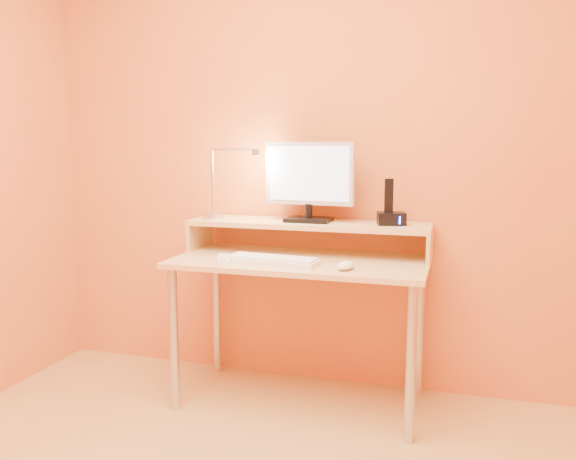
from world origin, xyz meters
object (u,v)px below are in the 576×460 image
(lamp_base, at_px, (213,216))
(remote_control, at_px, (223,260))
(keyboard, at_px, (272,261))
(mouse, at_px, (345,265))
(phone_dock, at_px, (391,219))
(monitor_panel, at_px, (309,173))

(lamp_base, relative_size, remote_control, 0.50)
(keyboard, height_order, mouse, mouse)
(lamp_base, height_order, remote_control, lamp_base)
(phone_dock, bearing_deg, mouse, -129.09)
(mouse, bearing_deg, lamp_base, 172.23)
(phone_dock, distance_m, mouse, 0.40)
(keyboard, xyz_separation_m, mouse, (0.35, -0.04, 0.01))
(monitor_panel, distance_m, remote_control, 0.61)
(mouse, bearing_deg, remote_control, -166.55)
(phone_dock, distance_m, remote_control, 0.82)
(phone_dock, bearing_deg, keyboard, -163.70)
(monitor_panel, bearing_deg, mouse, -48.75)
(mouse, distance_m, remote_control, 0.58)
(keyboard, bearing_deg, lamp_base, 153.05)
(remote_control, bearing_deg, phone_dock, 1.47)
(phone_dock, bearing_deg, monitor_panel, 164.68)
(phone_dock, height_order, remote_control, phone_dock)
(lamp_base, distance_m, remote_control, 0.38)
(remote_control, bearing_deg, mouse, -22.87)
(monitor_panel, relative_size, phone_dock, 3.48)
(lamp_base, xyz_separation_m, remote_control, (0.18, -0.30, -0.16))
(phone_dock, bearing_deg, remote_control, -169.92)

